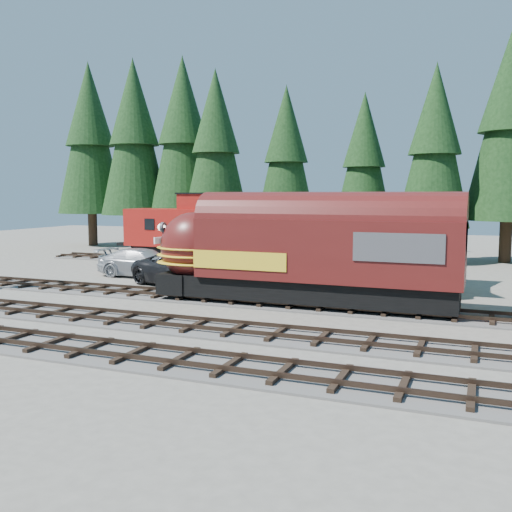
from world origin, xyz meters
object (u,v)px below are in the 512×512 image
at_px(caboose, 187,231).
at_px(locomotive, 293,256).
at_px(depot, 330,237).
at_px(pickup_truck_b, 144,263).
at_px(pickup_truck_a, 186,270).

bearing_deg(caboose, locomotive, -45.73).
bearing_deg(caboose, depot, -28.52).
height_order(caboose, pickup_truck_b, caboose).
distance_m(locomotive, caboose, 19.55).
distance_m(caboose, pickup_truck_a, 12.17).
relative_size(caboose, pickup_truck_a, 1.40).
bearing_deg(pickup_truck_b, depot, -86.43).
distance_m(pickup_truck_a, pickup_truck_b, 5.10).
distance_m(locomotive, pickup_truck_b, 13.77).
relative_size(depot, locomotive, 0.82).
relative_size(locomotive, caboose, 1.56).
bearing_deg(depot, locomotive, -91.35).
bearing_deg(pickup_truck_b, locomotive, -114.70).
relative_size(locomotive, pickup_truck_a, 2.18).
relative_size(locomotive, pickup_truck_b, 2.40).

